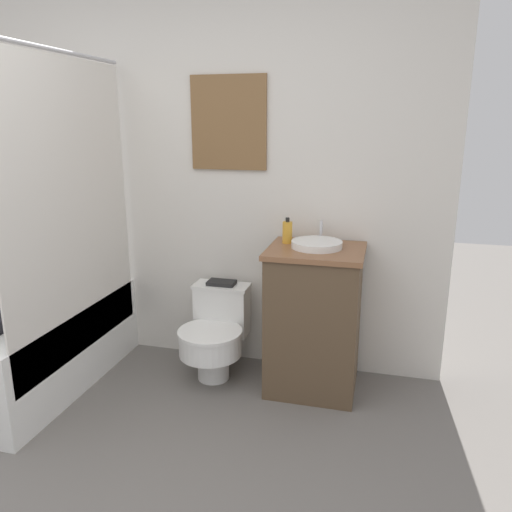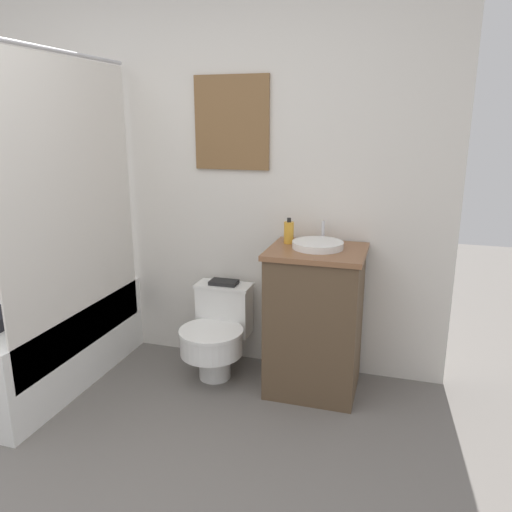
{
  "view_description": "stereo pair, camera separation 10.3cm",
  "coord_description": "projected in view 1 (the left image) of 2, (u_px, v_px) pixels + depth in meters",
  "views": [
    {
      "loc": [
        1.21,
        -1.12,
        1.61
      ],
      "look_at": [
        0.53,
        1.52,
        0.87
      ],
      "focal_mm": 35.0,
      "sensor_mm": 36.0,
      "label": 1
    },
    {
      "loc": [
        1.31,
        -1.09,
        1.61
      ],
      "look_at": [
        0.53,
        1.52,
        0.87
      ],
      "focal_mm": 35.0,
      "sensor_mm": 36.0,
      "label": 2
    }
  ],
  "objects": [
    {
      "name": "vanity",
      "position": [
        314.0,
        319.0,
        3.03
      ],
      "size": [
        0.56,
        0.51,
        0.89
      ],
      "color": "brown",
      "rests_on": "ground_plane"
    },
    {
      "name": "toilet",
      "position": [
        215.0,
        332.0,
        3.21
      ],
      "size": [
        0.4,
        0.53,
        0.58
      ],
      "color": "white",
      "rests_on": "ground_plane"
    },
    {
      "name": "shower_area",
      "position": [
        42.0,
        338.0,
        3.09
      ],
      "size": [
        0.63,
        1.31,
        1.98
      ],
      "color": "white",
      "rests_on": "ground_plane"
    },
    {
      "name": "book_on_tank",
      "position": [
        222.0,
        283.0,
        3.27
      ],
      "size": [
        0.18,
        0.11,
        0.02
      ],
      "color": "black",
      "rests_on": "toilet"
    },
    {
      "name": "soap_bottle",
      "position": [
        287.0,
        232.0,
        3.02
      ],
      "size": [
        0.06,
        0.06,
        0.16
      ],
      "color": "gold",
      "rests_on": "vanity"
    },
    {
      "name": "sink",
      "position": [
        317.0,
        244.0,
        2.92
      ],
      "size": [
        0.3,
        0.33,
        0.13
      ],
      "color": "white",
      "rests_on": "vanity"
    },
    {
      "name": "wall_back",
      "position": [
        198.0,
        177.0,
        3.29
      ],
      "size": [
        3.25,
        0.07,
        2.5
      ],
      "color": "silver",
      "rests_on": "ground_plane"
    }
  ]
}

